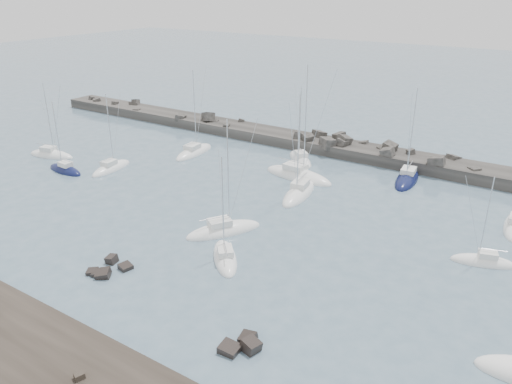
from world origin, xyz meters
TOP-DOWN VIEW (x-y plane):
  - ground at (0.00, 0.00)m, footprint 400.00×400.00m
  - rock_shelf at (0.04, -22.01)m, footprint 140.00×12.00m
  - rock_cluster_near at (-3.64, -8.86)m, footprint 3.53×3.97m
  - rock_cluster_far at (14.14, -10.80)m, footprint 3.03×3.50m
  - breakwater at (-7.10, 37.99)m, footprint 115.00×7.27m
  - sailboat_0 at (-38.87, 10.45)m, footprint 8.67×4.44m
  - sailboat_1 at (-20.00, 24.47)m, footprint 3.64×9.61m
  - sailboat_2 at (-31.03, 7.14)m, footprint 7.32×2.69m
  - sailboat_3 at (-25.71, 11.49)m, footprint 3.26×8.11m
  - sailboat_4 at (-0.01, 24.28)m, footprint 11.64×4.69m
  - sailboat_5 at (4.88, -0.62)m, footprint 6.84×7.12m
  - sailboat_6 at (3.23, 18.50)m, footprint 4.26×9.82m
  - sailboat_7 at (1.10, 4.20)m, footprint 7.28×9.21m
  - sailboat_8 at (13.91, 31.73)m, footprint 3.88×9.60m
  - sailboat_9 at (27.65, 13.21)m, footprint 6.74×3.80m
  - sailboat_13 at (-3.31, 31.07)m, footprint 7.59×7.29m

SIDE VIEW (x-z plane):
  - ground at x=0.00m, z-range 0.00..0.00m
  - rock_shelf at x=0.04m, z-range -0.93..0.95m
  - rock_cluster_far at x=14.14m, z-range -0.79..1.03m
  - sailboat_9 at x=27.65m, z-range -5.04..5.30m
  - sailboat_5 at x=4.88m, z-range -5.87..6.15m
  - sailboat_13 at x=-3.31m, z-range -6.25..6.53m
  - sailboat_3 at x=-25.71m, z-range -6.14..6.42m
  - sailboat_1 at x=-20.00m, z-range -7.27..7.56m
  - sailboat_7 at x=1.10m, z-range -7.06..7.34m
  - sailboat_0 at x=-38.87m, z-range -6.46..6.75m
  - sailboat_2 at x=-31.03m, z-range -5.64..5.93m
  - sailboat_8 at x=13.91m, z-range -7.24..7.54m
  - sailboat_4 at x=-0.01m, z-range -8.73..9.03m
  - sailboat_6 at x=3.23m, z-range -7.39..7.69m
  - rock_cluster_near at x=-3.64m, z-range -0.41..0.84m
  - breakwater at x=-7.10m, z-range -2.31..2.90m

